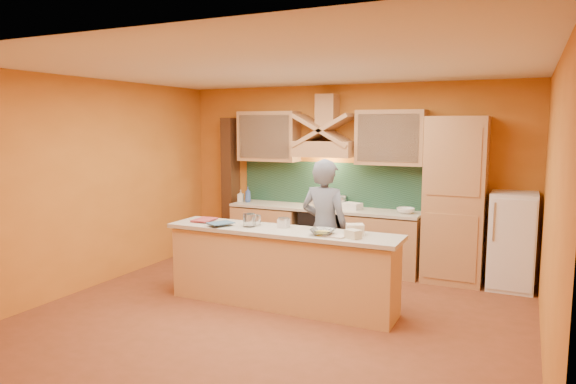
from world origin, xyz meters
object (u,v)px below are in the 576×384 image
at_px(fridge, 512,241).
at_px(kitchen_scale, 284,223).
at_px(person, 325,229).
at_px(stove, 323,237).
at_px(mixing_bowl, 323,232).

distance_m(fridge, kitchen_scale, 3.11).
xyz_separation_m(fridge, person, (-2.13, -1.42, 0.24)).
relative_size(stove, fridge, 0.69).
relative_size(person, mixing_bowl, 6.35).
height_order(fridge, person, person).
distance_m(kitchen_scale, mixing_bowl, 0.62).
distance_m(fridge, person, 2.57).
height_order(stove, kitchen_scale, kitchen_scale).
bearing_deg(fridge, stove, 180.00).
bearing_deg(mixing_bowl, person, 108.81).
relative_size(fridge, kitchen_scale, 10.62).
height_order(stove, fridge, fridge).
xyz_separation_m(stove, mixing_bowl, (0.77, -1.99, 0.53)).
bearing_deg(mixing_bowl, stove, 111.10).
distance_m(stove, fridge, 2.71).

